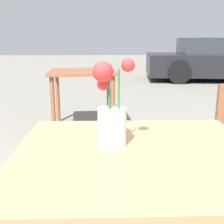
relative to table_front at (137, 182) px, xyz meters
The scene contains 4 objects.
table_front is the anchor object (origin of this frame).
flower_vase 0.24m from the table_front, 148.11° to the left, with size 0.14×0.12×0.31m.
table_back 2.64m from the table_front, 97.14° to the left, with size 0.85×0.76×0.74m.
parked_car 7.64m from the table_front, 64.76° to the left, with size 4.16×2.19×1.15m.
Camera 1 is at (-0.13, -0.89, 1.11)m, focal length 45.00 mm.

